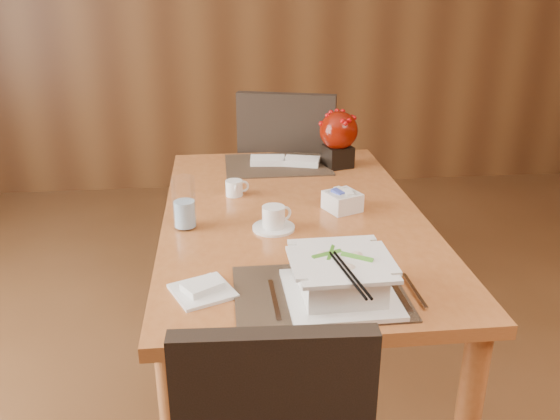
{
  "coord_description": "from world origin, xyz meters",
  "views": [
    {
      "loc": [
        -0.25,
        -1.29,
        1.55
      ],
      "look_at": [
        -0.07,
        0.35,
        0.87
      ],
      "focal_mm": 38.0,
      "sensor_mm": 36.0,
      "label": 1
    }
  ],
  "objects": [
    {
      "name": "dining_table",
      "position": [
        0.0,
        0.6,
        0.65
      ],
      "size": [
        0.9,
        1.5,
        0.75
      ],
      "color": "#AC612F",
      "rests_on": "ground"
    },
    {
      "name": "placemat_near",
      "position": [
        0.0,
        0.05,
        0.75
      ],
      "size": [
        0.45,
        0.33,
        0.01
      ],
      "primitive_type": "cube",
      "color": "black",
      "rests_on": "dining_table"
    },
    {
      "name": "placemat_far",
      "position": [
        0.0,
        1.15,
        0.75
      ],
      "size": [
        0.45,
        0.33,
        0.01
      ],
      "primitive_type": "cube",
      "color": "black",
      "rests_on": "dining_table"
    },
    {
      "name": "soup_setting",
      "position": [
        0.05,
        0.02,
        0.81
      ],
      "size": [
        0.29,
        0.29,
        0.12
      ],
      "rotation": [
        0.0,
        0.0,
        0.02
      ],
      "color": "white",
      "rests_on": "dining_table"
    },
    {
      "name": "coffee_cup",
      "position": [
        -0.08,
        0.48,
        0.78
      ],
      "size": [
        0.14,
        0.14,
        0.08
      ],
      "rotation": [
        0.0,
        0.0,
        0.4
      ],
      "color": "white",
      "rests_on": "dining_table"
    },
    {
      "name": "water_glass",
      "position": [
        -0.37,
        0.52,
        0.84
      ],
      "size": [
        0.1,
        0.1,
        0.18
      ],
      "primitive_type": "cylinder",
      "rotation": [
        0.0,
        0.0,
        -0.4
      ],
      "color": "white",
      "rests_on": "dining_table"
    },
    {
      "name": "creamer_jug",
      "position": [
        -0.2,
        0.8,
        0.78
      ],
      "size": [
        0.1,
        0.1,
        0.06
      ],
      "primitive_type": null,
      "rotation": [
        0.0,
        0.0,
        0.19
      ],
      "color": "white",
      "rests_on": "dining_table"
    },
    {
      "name": "sugar_caddy",
      "position": [
        0.18,
        0.62,
        0.78
      ],
      "size": [
        0.14,
        0.14,
        0.07
      ],
      "primitive_type": "cube",
      "rotation": [
        0.0,
        0.0,
        0.4
      ],
      "color": "white",
      "rests_on": "dining_table"
    },
    {
      "name": "berry_decor",
      "position": [
        0.26,
        1.11,
        0.89
      ],
      "size": [
        0.16,
        0.16,
        0.24
      ],
      "rotation": [
        0.0,
        0.0,
        0.28
      ],
      "color": "black",
      "rests_on": "dining_table"
    },
    {
      "name": "napkins_far",
      "position": [
        0.04,
        1.15,
        0.77
      ],
      "size": [
        0.31,
        0.16,
        0.03
      ],
      "primitive_type": null,
      "rotation": [
        0.0,
        0.0,
        -0.2
      ],
      "color": "white",
      "rests_on": "dining_table"
    },
    {
      "name": "bread_plate",
      "position": [
        -0.31,
        0.09,
        0.75
      ],
      "size": [
        0.19,
        0.19,
        0.01
      ],
      "primitive_type": "cube",
      "rotation": [
        0.0,
        0.0,
        0.41
      ],
      "color": "white",
      "rests_on": "dining_table"
    },
    {
      "name": "far_chair",
      "position": [
        0.09,
        1.47,
        0.58
      ],
      "size": [
        0.59,
        0.59,
        1.02
      ],
      "rotation": [
        0.0,
        0.0,
        2.86
      ],
      "color": "black",
      "rests_on": "ground"
    }
  ]
}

